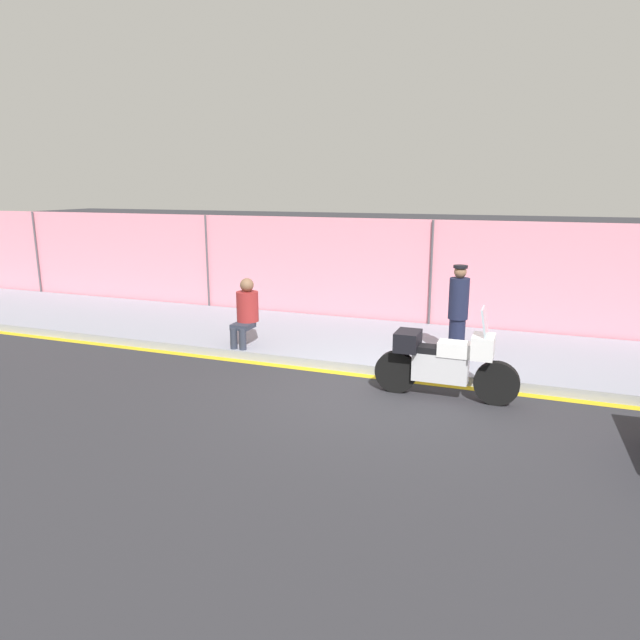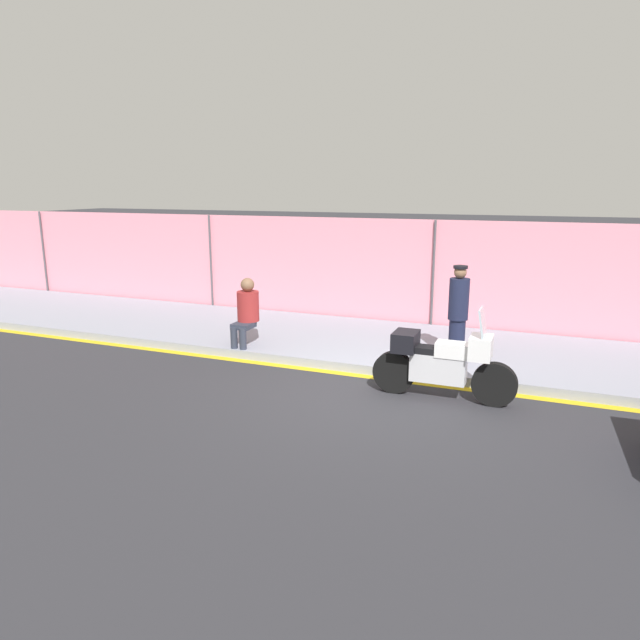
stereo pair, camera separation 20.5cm
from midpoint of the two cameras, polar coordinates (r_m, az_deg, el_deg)
The scene contains 7 objects.
ground_plane at distance 9.00m, azimuth 5.09°, elevation -7.65°, with size 120.00×120.00×0.00m, color #2D2D33.
sidewalk at distance 11.48m, azimuth 8.78°, elevation -2.68°, with size 42.52×3.47×0.16m.
curb_paint_stripe at distance 9.80m, azimuth 6.51°, elevation -5.88°, with size 42.52×0.18×0.01m.
storefront_fence at distance 12.99m, azimuth 10.65°, elevation 4.35°, with size 40.39×0.17×2.49m.
motorcycle at distance 8.91m, azimuth 11.68°, elevation -4.05°, with size 2.20×0.51×1.47m.
officer_standing at distance 10.41m, azimuth 13.10°, elevation 0.87°, with size 0.35×0.35×1.69m.
person_seated_on_curb at distance 11.15m, azimuth -7.93°, elevation 1.11°, with size 0.43×0.69×1.31m.
Camera 1 is at (2.12, -8.15, 3.20)m, focal length 32.00 mm.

